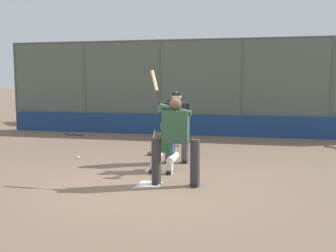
{
  "coord_description": "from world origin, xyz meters",
  "views": [
    {
      "loc": [
        -1.97,
        7.3,
        2.04
      ],
      "look_at": [
        -0.15,
        -1.0,
        1.05
      ],
      "focal_mm": 42.0,
      "sensor_mm": 36.0,
      "label": 1
    }
  ],
  "objects_px": {
    "spare_bat_near_backstop": "(71,134)",
    "spare_bat_third_base_side": "(163,147)",
    "fielding_glove_on_dirt": "(153,153)",
    "batter_at_plate": "(175,138)",
    "baseball_loose": "(78,157)",
    "catcher_behind_plate": "(164,146)",
    "umpire_home": "(177,125)"
  },
  "relations": [
    {
      "from": "batter_at_plate",
      "to": "spare_bat_third_base_side",
      "type": "relative_size",
      "value": 3.31
    },
    {
      "from": "spare_bat_near_backstop",
      "to": "spare_bat_third_base_side",
      "type": "xyz_separation_m",
      "value": [
        -4.01,
        1.97,
        0.0
      ]
    },
    {
      "from": "batter_at_plate",
      "to": "baseball_loose",
      "type": "bearing_deg",
      "value": -36.13
    },
    {
      "from": "batter_at_plate",
      "to": "fielding_glove_on_dirt",
      "type": "distance_m",
      "value": 3.27
    },
    {
      "from": "catcher_behind_plate",
      "to": "spare_bat_third_base_side",
      "type": "relative_size",
      "value": 1.69
    },
    {
      "from": "catcher_behind_plate",
      "to": "batter_at_plate",
      "type": "bearing_deg",
      "value": 120.38
    },
    {
      "from": "batter_at_plate",
      "to": "spare_bat_third_base_side",
      "type": "xyz_separation_m",
      "value": [
        1.19,
        -4.1,
        -0.9
      ]
    },
    {
      "from": "batter_at_plate",
      "to": "fielding_glove_on_dirt",
      "type": "bearing_deg",
      "value": -69.86
    },
    {
      "from": "batter_at_plate",
      "to": "baseball_loose",
      "type": "distance_m",
      "value": 3.71
    },
    {
      "from": "batter_at_plate",
      "to": "baseball_loose",
      "type": "height_order",
      "value": "batter_at_plate"
    },
    {
      "from": "batter_at_plate",
      "to": "spare_bat_third_base_side",
      "type": "height_order",
      "value": "batter_at_plate"
    },
    {
      "from": "spare_bat_near_backstop",
      "to": "spare_bat_third_base_side",
      "type": "height_order",
      "value": "same"
    },
    {
      "from": "batter_at_plate",
      "to": "umpire_home",
      "type": "height_order",
      "value": "batter_at_plate"
    },
    {
      "from": "batter_at_plate",
      "to": "fielding_glove_on_dirt",
      "type": "xyz_separation_m",
      "value": [
        1.2,
        -2.91,
        -0.87
      ]
    },
    {
      "from": "umpire_home",
      "to": "fielding_glove_on_dirt",
      "type": "distance_m",
      "value": 1.49
    },
    {
      "from": "catcher_behind_plate",
      "to": "spare_bat_near_backstop",
      "type": "xyz_separation_m",
      "value": [
        4.73,
        -5.0,
        -0.56
      ]
    },
    {
      "from": "fielding_glove_on_dirt",
      "to": "catcher_behind_plate",
      "type": "bearing_deg",
      "value": 111.57
    },
    {
      "from": "batter_at_plate",
      "to": "spare_bat_near_backstop",
      "type": "distance_m",
      "value": 8.04
    },
    {
      "from": "batter_at_plate",
      "to": "catcher_behind_plate",
      "type": "relative_size",
      "value": 1.96
    },
    {
      "from": "umpire_home",
      "to": "baseball_loose",
      "type": "distance_m",
      "value": 2.77
    },
    {
      "from": "catcher_behind_plate",
      "to": "baseball_loose",
      "type": "distance_m",
      "value": 2.75
    },
    {
      "from": "baseball_loose",
      "to": "spare_bat_near_backstop",
      "type": "bearing_deg",
      "value": -61.48
    },
    {
      "from": "umpire_home",
      "to": "spare_bat_near_backstop",
      "type": "bearing_deg",
      "value": -42.85
    },
    {
      "from": "batter_at_plate",
      "to": "catcher_behind_plate",
      "type": "distance_m",
      "value": 1.21
    },
    {
      "from": "baseball_loose",
      "to": "catcher_behind_plate",
      "type": "bearing_deg",
      "value": 159.49
    },
    {
      "from": "umpire_home",
      "to": "spare_bat_third_base_side",
      "type": "bearing_deg",
      "value": -71.34
    },
    {
      "from": "spare_bat_third_base_side",
      "to": "baseball_loose",
      "type": "xyz_separation_m",
      "value": [
        1.8,
        2.09,
        0.0
      ]
    },
    {
      "from": "spare_bat_third_base_side",
      "to": "fielding_glove_on_dirt",
      "type": "height_order",
      "value": "fielding_glove_on_dirt"
    },
    {
      "from": "spare_bat_third_base_side",
      "to": "baseball_loose",
      "type": "height_order",
      "value": "baseball_loose"
    },
    {
      "from": "fielding_glove_on_dirt",
      "to": "spare_bat_third_base_side",
      "type": "bearing_deg",
      "value": -90.57
    },
    {
      "from": "spare_bat_third_base_side",
      "to": "batter_at_plate",
      "type": "bearing_deg",
      "value": 68.09
    },
    {
      "from": "batter_at_plate",
      "to": "spare_bat_near_backstop",
      "type": "xyz_separation_m",
      "value": [
        5.2,
        -6.07,
        -0.9
      ]
    }
  ]
}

